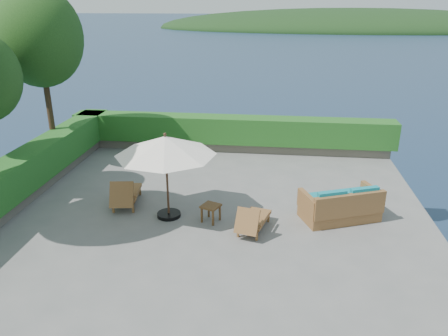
# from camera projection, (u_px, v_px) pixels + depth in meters

# --- Properties ---
(ground) EXTENTS (12.00, 12.00, 0.00)m
(ground) POSITION_uv_depth(u_px,v_px,m) (210.00, 215.00, 12.01)
(ground) COLOR slate
(ground) RESTS_ON ground
(foundation) EXTENTS (12.00, 12.00, 3.00)m
(foundation) POSITION_uv_depth(u_px,v_px,m) (210.00, 263.00, 12.57)
(foundation) COLOR #5C5549
(foundation) RESTS_ON ocean
(ocean) EXTENTS (600.00, 600.00, 0.00)m
(ocean) POSITION_uv_depth(u_px,v_px,m) (211.00, 304.00, 13.09)
(ocean) COLOR #142540
(ocean) RESTS_ON ground
(offshore_island) EXTENTS (126.00, 57.60, 12.60)m
(offshore_island) POSITION_uv_depth(u_px,v_px,m) (352.00, 29.00, 140.01)
(offshore_island) COLOR #133216
(offshore_island) RESTS_ON ocean
(planter_wall_far) EXTENTS (12.00, 0.60, 0.36)m
(planter_wall_far) POSITION_uv_depth(u_px,v_px,m) (231.00, 146.00, 17.13)
(planter_wall_far) COLOR #676052
(planter_wall_far) RESTS_ON ground
(planter_wall_left) EXTENTS (0.60, 12.00, 0.36)m
(planter_wall_left) POSITION_uv_depth(u_px,v_px,m) (18.00, 199.00, 12.57)
(planter_wall_left) COLOR #676052
(planter_wall_left) RESTS_ON ground
(hedge_far) EXTENTS (12.40, 0.90, 1.00)m
(hedge_far) POSITION_uv_depth(u_px,v_px,m) (231.00, 129.00, 16.89)
(hedge_far) COLOR #164E17
(hedge_far) RESTS_ON planter_wall_far
(hedge_left) EXTENTS (0.90, 12.40, 1.00)m
(hedge_left) POSITION_uv_depth(u_px,v_px,m) (14.00, 177.00, 12.33)
(hedge_left) COLOR #164E17
(hedge_left) RESTS_ON planter_wall_left
(tree_far) EXTENTS (2.80, 2.80, 6.03)m
(tree_far) POSITION_uv_depth(u_px,v_px,m) (39.00, 38.00, 14.06)
(tree_far) COLOR #402A18
(tree_far) RESTS_ON ground
(patio_umbrella) EXTENTS (3.13, 3.13, 2.38)m
(patio_umbrella) POSITION_uv_depth(u_px,v_px,m) (165.00, 147.00, 11.23)
(patio_umbrella) COLOR black
(patio_umbrella) RESTS_ON ground
(lounge_left) EXTENTS (0.85, 1.64, 0.91)m
(lounge_left) POSITION_uv_depth(u_px,v_px,m) (126.00, 194.00, 12.43)
(lounge_left) COLOR brown
(lounge_left) RESTS_ON ground
(lounge_right) EXTENTS (0.91, 1.50, 0.81)m
(lounge_right) POSITION_uv_depth(u_px,v_px,m) (252.00, 220.00, 11.04)
(lounge_right) COLOR brown
(lounge_right) RESTS_ON ground
(side_table) EXTENTS (0.59, 0.59, 0.48)m
(side_table) POSITION_uv_depth(u_px,v_px,m) (211.00, 208.00, 11.54)
(side_table) COLOR brown
(side_table) RESTS_ON ground
(wicker_loveseat) EXTENTS (2.27, 1.73, 1.00)m
(wicker_loveseat) POSITION_uv_depth(u_px,v_px,m) (341.00, 206.00, 11.64)
(wicker_loveseat) COLOR brown
(wicker_loveseat) RESTS_ON ground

